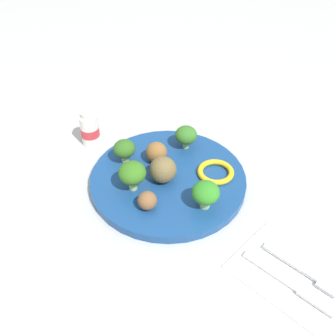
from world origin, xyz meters
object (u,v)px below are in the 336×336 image
(broccoli_floret_mid_right, at_px, (186,135))
(meatball_far_rim, at_px, (165,171))
(meatball_front_left, at_px, (147,201))
(broccoli_floret_front_left, at_px, (132,173))
(plate, at_px, (168,180))
(fork, at_px, (306,269))
(meatball_mid_left, at_px, (156,152))
(napkin, at_px, (294,276))
(broccoli_floret_far_rim, at_px, (206,193))
(knife, at_px, (292,284))
(yogurt_bottle, at_px, (90,129))
(pepper_ring_front_left, at_px, (216,172))
(broccoli_floret_near_rim, at_px, (124,149))

(broccoli_floret_mid_right, distance_m, meatball_far_rim, 0.10)
(meatball_front_left, bearing_deg, broccoli_floret_front_left, 164.76)
(plate, height_order, broccoli_floret_front_left, broccoli_floret_front_left)
(meatball_far_rim, relative_size, meatball_front_left, 1.49)
(fork, bearing_deg, meatball_front_left, -161.71)
(meatball_mid_left, relative_size, fork, 0.33)
(napkin, bearing_deg, broccoli_floret_far_rim, 178.52)
(broccoli_floret_front_left, relative_size, napkin, 0.33)
(fork, height_order, knife, same)
(knife, bearing_deg, broccoli_floret_mid_right, 159.42)
(broccoli_floret_far_rim, xyz_separation_m, yogurt_bottle, (-0.29, -0.01, -0.01))
(knife, bearing_deg, meatball_front_left, -169.50)
(meatball_front_left, height_order, yogurt_bottle, yogurt_bottle)
(fork, bearing_deg, broccoli_floret_front_left, -167.14)
(napkin, height_order, knife, knife)
(plate, height_order, meatball_front_left, meatball_front_left)
(broccoli_floret_far_rim, height_order, pepper_ring_front_left, broccoli_floret_far_rim)
(broccoli_floret_mid_right, bearing_deg, meatball_front_left, -68.50)
(meatball_far_rim, relative_size, yogurt_bottle, 0.66)
(fork, bearing_deg, pepper_ring_front_left, 164.58)
(pepper_ring_front_left, bearing_deg, yogurt_bottle, -160.89)
(meatball_front_left, bearing_deg, fork, 18.29)
(meatball_far_rim, height_order, yogurt_bottle, yogurt_bottle)
(broccoli_floret_mid_right, relative_size, broccoli_floret_front_left, 0.84)
(broccoli_floret_near_rim, relative_size, meatball_far_rim, 0.98)
(knife, relative_size, yogurt_bottle, 1.99)
(broccoli_floret_front_left, height_order, yogurt_bottle, yogurt_bottle)
(yogurt_bottle, bearing_deg, napkin, 1.06)
(meatball_far_rim, height_order, fork, meatball_far_rim)
(broccoli_floret_near_rim, bearing_deg, fork, 4.71)
(broccoli_floret_far_rim, xyz_separation_m, meatball_mid_left, (-0.14, 0.03, -0.01))
(broccoli_floret_near_rim, xyz_separation_m, meatball_mid_left, (0.04, 0.04, -0.01))
(broccoli_floret_front_left, height_order, broccoli_floret_near_rim, broccoli_floret_front_left)
(broccoli_floret_mid_right, height_order, fork, broccoli_floret_mid_right)
(meatball_mid_left, bearing_deg, broccoli_floret_mid_right, 80.70)
(meatball_front_left, bearing_deg, broccoli_floret_far_rim, 46.24)
(broccoli_floret_front_left, height_order, meatball_far_rim, broccoli_floret_front_left)
(broccoli_floret_front_left, bearing_deg, meatball_front_left, -15.24)
(broccoli_floret_front_left, relative_size, meatball_far_rim, 1.16)
(broccoli_floret_front_left, xyz_separation_m, yogurt_bottle, (-0.17, 0.04, -0.02))
(broccoli_floret_far_rim, relative_size, meatball_far_rim, 1.04)
(meatball_far_rim, bearing_deg, yogurt_bottle, -177.00)
(broccoli_floret_far_rim, bearing_deg, meatball_far_rim, -178.33)
(meatball_mid_left, distance_m, knife, 0.33)
(broccoli_floret_mid_right, distance_m, pepper_ring_front_left, 0.10)
(broccoli_floret_far_rim, relative_size, napkin, 0.29)
(meatball_far_rim, distance_m, meatball_front_left, 0.07)
(pepper_ring_front_left, distance_m, napkin, 0.23)
(knife, bearing_deg, broccoli_floret_near_rim, 179.03)
(broccoli_floret_mid_right, height_order, broccoli_floret_near_rim, same)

